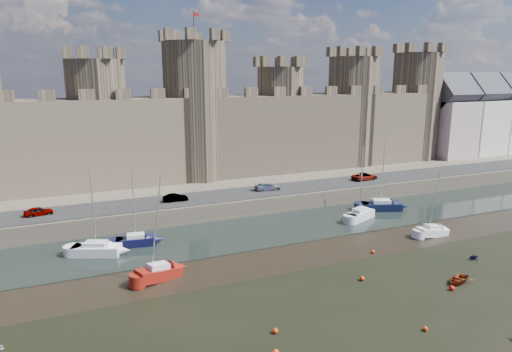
% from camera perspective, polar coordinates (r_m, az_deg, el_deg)
% --- Properties ---
extents(ground, '(160.00, 160.00, 0.00)m').
position_cam_1_polar(ground, '(40.09, 10.22, -18.13)').
color(ground, black).
rests_on(ground, ground).
extents(water_channel, '(160.00, 12.00, 0.08)m').
position_cam_1_polar(water_channel, '(59.55, -2.60, -7.29)').
color(water_channel, black).
rests_on(water_channel, ground).
extents(quay, '(160.00, 60.00, 2.50)m').
position_cam_1_polar(quay, '(92.57, -10.47, 0.59)').
color(quay, '#4C443A').
rests_on(quay, ground).
extents(road, '(160.00, 7.00, 0.10)m').
position_cam_1_polar(road, '(67.81, -5.60, -2.60)').
color(road, black).
rests_on(road, quay).
extents(castle, '(108.50, 11.00, 29.00)m').
position_cam_1_polar(castle, '(79.21, -9.28, 6.24)').
color(castle, '#42382B').
rests_on(castle, quay).
extents(townhouses, '(35.50, 9.05, 18.13)m').
position_cam_1_polar(townhouses, '(117.97, 27.67, 6.53)').
color(townhouses, beige).
rests_on(townhouses, quay).
extents(car_0, '(3.65, 1.90, 1.19)m').
position_cam_1_polar(car_0, '(64.95, -25.55, -4.02)').
color(car_0, gray).
rests_on(car_0, quay).
extents(car_1, '(3.56, 1.37, 1.16)m').
position_cam_1_polar(car_1, '(65.93, -10.03, -2.71)').
color(car_1, gray).
rests_on(car_1, quay).
extents(car_2, '(4.34, 2.15, 1.21)m').
position_cam_1_polar(car_2, '(71.12, 1.52, -1.35)').
color(car_2, gray).
rests_on(car_2, quay).
extents(car_3, '(4.83, 2.53, 1.30)m').
position_cam_1_polar(car_3, '(80.09, 13.44, -0.06)').
color(car_3, gray).
rests_on(car_3, quay).
extents(sailboat_0, '(5.79, 4.05, 10.10)m').
position_cam_1_polar(sailboat_0, '(55.83, -19.34, -8.61)').
color(sailboat_0, white).
rests_on(sailboat_0, ground).
extents(sailboat_1, '(4.83, 2.48, 9.25)m').
position_cam_1_polar(sailboat_1, '(57.37, -14.78, -7.76)').
color(sailboat_1, black).
rests_on(sailboat_1, ground).
extents(sailboat_2, '(5.25, 3.56, 10.57)m').
position_cam_1_polar(sailboat_2, '(66.64, 12.85, -4.68)').
color(sailboat_2, silver).
rests_on(sailboat_2, ground).
extents(sailboat_3, '(6.35, 4.25, 10.37)m').
position_cam_1_polar(sailboat_3, '(71.91, 15.36, -3.56)').
color(sailboat_3, black).
rests_on(sailboat_3, ground).
extents(sailboat_4, '(5.00, 3.25, 10.91)m').
position_cam_1_polar(sailboat_4, '(48.09, -12.07, -11.67)').
color(sailboat_4, maroon).
rests_on(sailboat_4, ground).
extents(sailboat_5, '(4.30, 1.68, 9.26)m').
position_cam_1_polar(sailboat_5, '(63.04, 21.13, -6.40)').
color(sailboat_5, white).
rests_on(sailboat_5, ground).
extents(dinghy_4, '(3.50, 2.96, 0.62)m').
position_cam_1_polar(dinghy_4, '(50.76, 23.95, -11.78)').
color(dinghy_4, maroon).
rests_on(dinghy_4, ground).
extents(dinghy_7, '(1.30, 1.13, 0.66)m').
position_cam_1_polar(dinghy_7, '(57.38, 25.59, -9.07)').
color(dinghy_7, black).
rests_on(dinghy_7, ground).
extents(buoy_1, '(0.47, 0.47, 0.47)m').
position_cam_1_polar(buoy_1, '(48.24, 13.13, -12.36)').
color(buoy_1, '#FF3C0B').
rests_on(buoy_1, ground).
extents(buoy_2, '(0.40, 0.40, 0.40)m').
position_cam_1_polar(buoy_2, '(41.32, 20.41, -17.46)').
color(buoy_2, red).
rests_on(buoy_2, ground).
extents(buoy_3, '(0.40, 0.40, 0.40)m').
position_cam_1_polar(buoy_3, '(55.27, 14.40, -9.14)').
color(buoy_3, '#FD460B').
rests_on(buoy_3, ground).
extents(buoy_4, '(0.46, 0.46, 0.46)m').
position_cam_1_polar(buoy_4, '(38.68, 2.43, -18.77)').
color(buoy_4, '#F3370A').
rests_on(buoy_4, ground).
extents(buoy_5, '(0.50, 0.50, 0.50)m').
position_cam_1_polar(buoy_5, '(48.91, 23.29, -12.74)').
color(buoy_5, red).
rests_on(buoy_5, ground).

